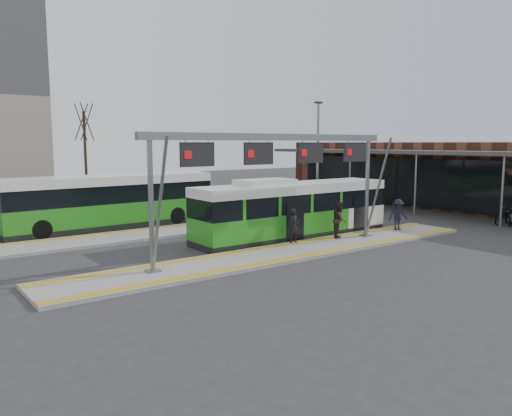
{
  "coord_description": "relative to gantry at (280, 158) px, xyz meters",
  "views": [
    {
      "loc": [
        -14.37,
        -16.67,
        4.95
      ],
      "look_at": [
        0.38,
        3.0,
        1.73
      ],
      "focal_mm": 35.0,
      "sensor_mm": 36.0,
      "label": 1
    }
  ],
  "objects": [
    {
      "name": "ground",
      "position": [
        0.35,
        -0.25,
        -4.3
      ],
      "size": [
        120.0,
        120.0,
        0.0
      ],
      "primitive_type": "plane",
      "color": "#2D2D30",
      "rests_on": "ground"
    },
    {
      "name": "platform_main",
      "position": [
        0.35,
        -0.25,
        -4.22
      ],
      "size": [
        22.0,
        3.0,
        0.15
      ],
      "primitive_type": "cube",
      "color": "gray",
      "rests_on": "ground"
    },
    {
      "name": "platform_second",
      "position": [
        -3.65,
        7.75,
        -4.22
      ],
      "size": [
        20.0,
        3.0,
        0.15
      ],
      "primitive_type": "cube",
      "color": "gray",
      "rests_on": "ground"
    },
    {
      "name": "tactile_main",
      "position": [
        0.35,
        -0.25,
        -4.14
      ],
      "size": [
        22.0,
        2.65,
        0.02
      ],
      "color": "gold",
      "rests_on": "platform_main"
    },
    {
      "name": "tactile_second",
      "position": [
        -3.65,
        8.9,
        -4.14
      ],
      "size": [
        20.0,
        0.35,
        0.02
      ],
      "color": "gold",
      "rests_on": "platform_second"
    },
    {
      "name": "gantry",
      "position": [
        0.0,
        0.0,
        0.0
      ],
      "size": [
        13.0,
        1.68,
        5.2
      ],
      "color": "slate",
      "rests_on": "platform_main"
    },
    {
      "name": "station_building",
      "position": [
        22.17,
        3.74,
        -1.76
      ],
      "size": [
        11.5,
        32.0,
        5.0
      ],
      "color": "brown",
      "rests_on": "ground"
    },
    {
      "name": "hero_bus",
      "position": [
        3.08,
        2.61,
        -2.86
      ],
      "size": [
        11.47,
        2.52,
        3.15
      ],
      "rotation": [
        0.0,
        0.0,
        -0.01
      ],
      "color": "black",
      "rests_on": "ground"
    },
    {
      "name": "bg_bus_green",
      "position": [
        -3.43,
        11.35,
        -2.78
      ],
      "size": [
        12.41,
        3.19,
        3.08
      ],
      "rotation": [
        0.0,
        0.0,
        0.05
      ],
      "color": "black",
      "rests_on": "ground"
    },
    {
      "name": "passenger_a",
      "position": [
        1.59,
        0.85,
        -3.31
      ],
      "size": [
        0.66,
        0.48,
        1.68
      ],
      "primitive_type": "imported",
      "rotation": [
        0.0,
        0.0,
        0.13
      ],
      "color": "black",
      "rests_on": "platform_main"
    },
    {
      "name": "passenger_b",
      "position": [
        4.44,
        0.59,
        -3.23
      ],
      "size": [
        1.13,
        1.1,
        1.84
      ],
      "primitive_type": "imported",
      "rotation": [
        0.0,
        0.0,
        0.66
      ],
      "color": "#2D1E21",
      "rests_on": "platform_main"
    },
    {
      "name": "passenger_c",
      "position": [
        8.68,
        0.21,
        -3.29
      ],
      "size": [
        1.27,
        1.04,
        1.71
      ],
      "primitive_type": "imported",
      "rotation": [
        0.0,
        0.0,
        -0.43
      ],
      "color": "black",
      "rests_on": "platform_main"
    },
    {
      "name": "bicycle_c",
      "position": [
        16.06,
        -1.95,
        -3.8
      ],
      "size": [
        1.91,
        0.67,
        1.0
      ],
      "primitive_type": "imported",
      "rotation": [
        0.0,
        0.0,
        1.57
      ],
      "color": "gray",
      "rests_on": "ground"
    },
    {
      "name": "tree_left",
      "position": [
        -4.92,
        31.59,
        1.51
      ],
      "size": [
        1.4,
        1.4,
        7.66
      ],
      "color": "#382B21",
      "rests_on": "ground"
    },
    {
      "name": "tree_mid",
      "position": [
        2.46,
        33.59,
        2.66
      ],
      "size": [
        1.4,
        1.4,
        9.18
      ],
      "color": "#382B21",
      "rests_on": "ground"
    },
    {
      "name": "lamp_east",
      "position": [
        8.14,
        6.11,
        -0.3
      ],
      "size": [
        0.5,
        0.25,
        7.51
      ],
      "color": "slate",
      "rests_on": "ground"
    }
  ]
}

